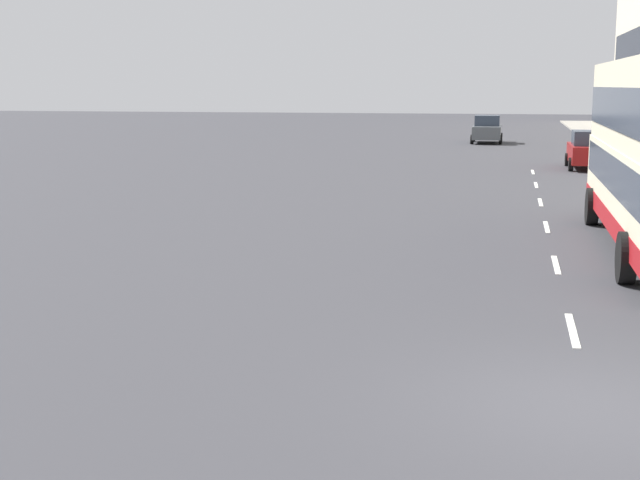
# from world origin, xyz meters

# --- Properties ---
(ground_plane) EXTENTS (220.00, 220.00, 0.00)m
(ground_plane) POSITION_xyz_m (0.00, 0.00, 0.00)
(ground_plane) COLOR #38383D
(lane_mark_0) EXTENTS (0.12, 2.00, 0.01)m
(lane_mark_0) POSITION_xyz_m (0.00, 3.44, 0.01)
(lane_mark_0) COLOR silver
(lane_mark_0) RESTS_ON ground_plane
(lane_mark_1) EXTENTS (0.12, 2.00, 0.01)m
(lane_mark_1) POSITION_xyz_m (0.00, 8.63, 0.01)
(lane_mark_1) COLOR silver
(lane_mark_1) RESTS_ON ground_plane
(lane_mark_2) EXTENTS (0.12, 2.00, 0.01)m
(lane_mark_2) POSITION_xyz_m (0.00, 13.82, 0.01)
(lane_mark_2) COLOR silver
(lane_mark_2) RESTS_ON ground_plane
(lane_mark_3) EXTENTS (0.12, 2.00, 0.01)m
(lane_mark_3) POSITION_xyz_m (0.00, 19.01, 0.01)
(lane_mark_3) COLOR silver
(lane_mark_3) RESTS_ON ground_plane
(lane_mark_4) EXTENTS (0.12, 2.00, 0.01)m
(lane_mark_4) POSITION_xyz_m (0.00, 24.20, 0.01)
(lane_mark_4) COLOR silver
(lane_mark_4) RESTS_ON ground_plane
(lane_mark_5) EXTENTS (0.12, 2.00, 0.01)m
(lane_mark_5) POSITION_xyz_m (0.00, 29.39, 0.01)
(lane_mark_5) COLOR silver
(lane_mark_5) RESTS_ON ground_plane
(car_0) EXTENTS (1.91, 4.27, 1.73)m
(car_0) POSITION_xyz_m (2.49, 31.50, 0.86)
(car_0) COLOR maroon
(car_0) RESTS_ON ground_plane
(car_1) EXTENTS (1.99, 4.14, 1.80)m
(car_1) POSITION_xyz_m (-2.50, 49.16, 0.88)
(car_1) COLOR #4C5156
(car_1) RESTS_ON ground_plane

